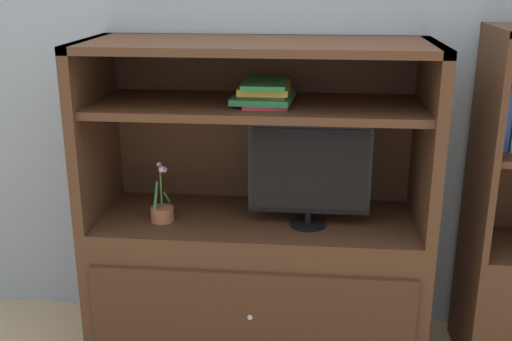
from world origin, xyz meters
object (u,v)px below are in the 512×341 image
(potted_plant, at_px, (162,210))
(magazine_stack, at_px, (265,92))
(tv_monitor, at_px, (309,172))
(media_console, at_px, (257,254))

(potted_plant, relative_size, magazine_stack, 0.82)
(tv_monitor, bearing_deg, media_console, 161.68)
(media_console, xyz_separation_m, tv_monitor, (0.24, -0.08, 0.45))
(tv_monitor, bearing_deg, magazine_stack, 160.33)
(media_console, height_order, magazine_stack, media_console)
(tv_monitor, relative_size, potted_plant, 1.94)
(tv_monitor, xyz_separation_m, potted_plant, (-0.68, -0.01, -0.20))
(tv_monitor, xyz_separation_m, magazine_stack, (-0.21, 0.07, 0.34))
(magazine_stack, bearing_deg, potted_plant, -169.79)
(media_console, bearing_deg, magazine_stack, -9.73)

